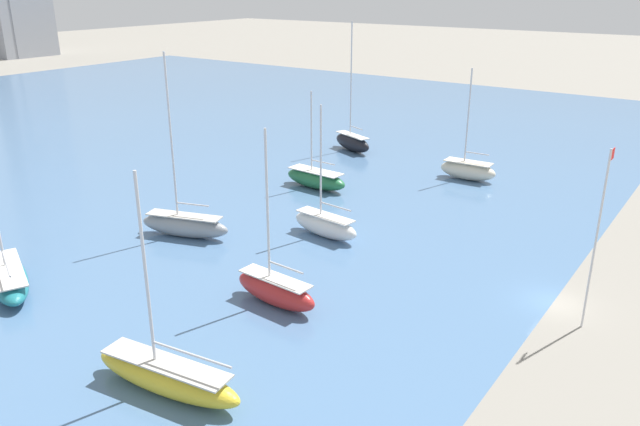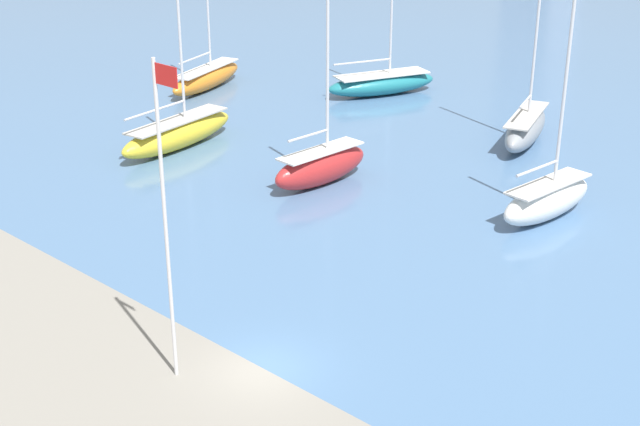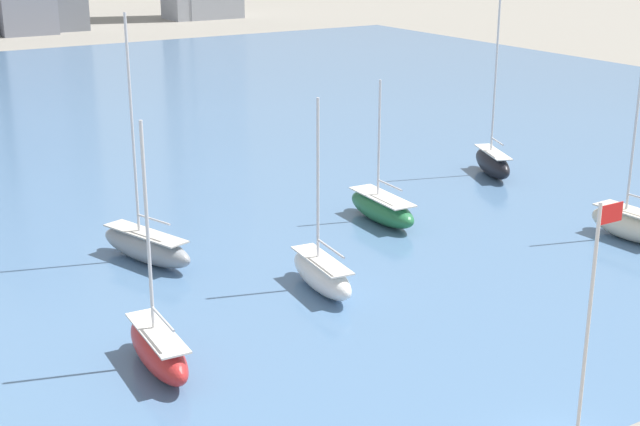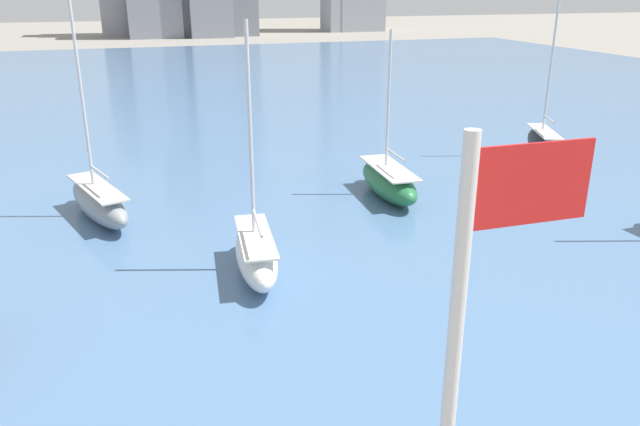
{
  "view_description": "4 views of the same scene",
  "coord_description": "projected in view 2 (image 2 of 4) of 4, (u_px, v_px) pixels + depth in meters",
  "views": [
    {
      "loc": [
        -41.69,
        -9.11,
        21.57
      ],
      "look_at": [
        -2.08,
        18.88,
        3.37
      ],
      "focal_mm": 35.0,
      "sensor_mm": 36.0,
      "label": 1
    },
    {
      "loc": [
        21.03,
        -20.02,
        18.8
      ],
      "look_at": [
        -4.66,
        8.27,
        2.56
      ],
      "focal_mm": 50.0,
      "sensor_mm": 36.0,
      "label": 2
    },
    {
      "loc": [
        -25.89,
        -22.17,
        21.29
      ],
      "look_at": [
        -0.52,
        18.55,
        5.64
      ],
      "focal_mm": 50.0,
      "sensor_mm": 36.0,
      "label": 3
    },
    {
      "loc": [
        -4.8,
        -6.62,
        13.2
      ],
      "look_at": [
        3.29,
        18.44,
        3.49
      ],
      "focal_mm": 35.0,
      "sensor_mm": 36.0,
      "label": 4
    }
  ],
  "objects": [
    {
      "name": "sailboat_white",
      "position": [
        547.0,
        199.0,
        46.96
      ],
      "size": [
        2.62,
        7.14,
        11.78
      ],
      "rotation": [
        0.0,
        0.0,
        -0.11
      ],
      "color": "white",
      "rests_on": "harbor_water"
    },
    {
      "name": "sailboat_orange",
      "position": [
        206.0,
        77.0,
        71.14
      ],
      "size": [
        4.56,
        9.46,
        15.03
      ],
      "rotation": [
        0.0,
        0.0,
        0.3
      ],
      "color": "orange",
      "rests_on": "harbor_water"
    },
    {
      "name": "flag_pole",
      "position": [
        166.0,
        215.0,
        31.09
      ],
      "size": [
        1.24,
        0.14,
        12.14
      ],
      "color": "silver",
      "rests_on": "ground_plane"
    },
    {
      "name": "ground_plane",
      "position": [
        265.0,
        369.0,
        34.01
      ],
      "size": [
        500.0,
        500.0,
        0.0
      ],
      "primitive_type": "plane",
      "color": "gray"
    },
    {
      "name": "sailboat_gray",
      "position": [
        526.0,
        127.0,
        58.37
      ],
      "size": [
        4.41,
        8.56,
        16.13
      ],
      "rotation": [
        0.0,
        0.0,
        0.31
      ],
      "color": "gray",
      "rests_on": "harbor_water"
    },
    {
      "name": "sailboat_yellow",
      "position": [
        178.0,
        133.0,
        57.67
      ],
      "size": [
        3.36,
        9.96,
        12.77
      ],
      "rotation": [
        0.0,
        0.0,
        0.13
      ],
      "color": "yellow",
      "rests_on": "harbor_water"
    },
    {
      "name": "sailboat_teal",
      "position": [
        382.0,
        82.0,
        69.66
      ],
      "size": [
        6.05,
        9.43,
        16.51
      ],
      "rotation": [
        0.0,
        0.0,
        -0.41
      ],
      "color": "#1E757F",
      "rests_on": "harbor_water"
    },
    {
      "name": "sailboat_red",
      "position": [
        321.0,
        165.0,
        51.62
      ],
      "size": [
        2.24,
        7.08,
        12.63
      ],
      "rotation": [
        0.0,
        0.0,
        -0.06
      ],
      "color": "#B72828",
      "rests_on": "harbor_water"
    }
  ]
}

